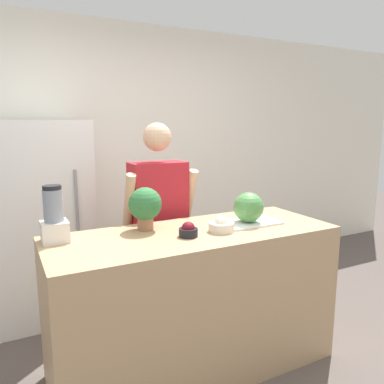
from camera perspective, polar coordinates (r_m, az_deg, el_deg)
The scene contains 10 objects.
wall_back at distance 3.87m, azimuth -11.25°, elevation 5.36°, with size 8.00×0.06×2.60m.
counter_island at distance 2.57m, azimuth 0.37°, elevation -16.24°, with size 1.85×0.69×0.95m.
refrigerator at distance 3.40m, azimuth -22.09°, elevation -3.99°, with size 0.79×0.76×1.65m.
person at distance 2.93m, azimuth -5.09°, elevation -5.34°, with size 0.56×0.26×1.63m.
cutting_board at distance 2.61m, azimuth 8.71°, elevation -4.62°, with size 0.41×0.25×0.01m.
watermelon at distance 2.57m, azimuth 8.61°, elevation -2.33°, with size 0.20×0.20×0.20m.
bowl_cherries at distance 2.28m, azimuth -0.57°, elevation -5.90°, with size 0.12×0.12×0.09m.
bowl_cream at distance 2.39m, azimuth 4.48°, elevation -5.11°, with size 0.16×0.16×0.10m.
blender at distance 2.30m, azimuth -20.30°, elevation -3.78°, with size 0.15×0.15×0.33m.
potted_plant at distance 2.41m, azimuth -7.15°, elevation -2.05°, with size 0.21×0.21×0.28m.
Camera 1 is at (-1.07, -1.69, 1.62)m, focal length 35.00 mm.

